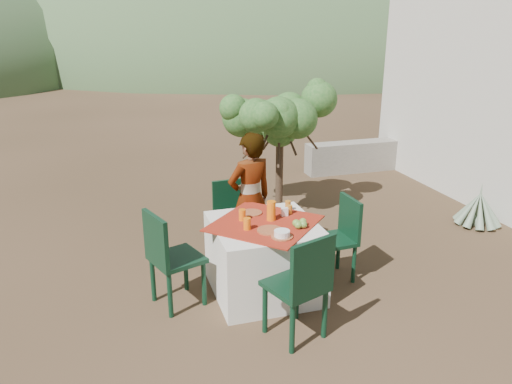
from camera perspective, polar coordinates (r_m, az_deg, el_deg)
ground at (r=5.41m, az=-2.94°, el=-10.39°), size 160.00×160.00×0.00m
table at (r=5.10m, az=0.95°, el=-7.49°), size 1.30×1.30×0.76m
chair_far at (r=5.98m, az=-2.86°, el=-2.38°), size 0.41×0.41×0.86m
chair_near at (r=4.30m, az=5.29°, el=-10.36°), size 0.59×0.59×0.99m
chair_left at (r=4.84m, az=-9.95°, el=-7.12°), size 0.58×0.58×0.98m
chair_right at (r=5.39m, az=9.57°, el=-4.81°), size 0.44×0.44×0.90m
person at (r=5.58m, az=-0.68°, el=-0.81°), size 0.64×0.51×1.52m
shrub_tree at (r=6.99m, az=3.04°, el=7.88°), size 1.41×1.38×1.65m
agave at (r=7.42m, az=24.08°, el=-1.80°), size 0.62×0.63×0.67m
stone_wall at (r=9.57m, az=13.18°, el=4.14°), size 2.60×0.35×0.55m
hill_near_right at (r=42.73m, az=0.95°, el=15.49°), size 48.00×48.00×20.00m
hill_far_center at (r=56.71m, az=-20.65°, el=15.21°), size 60.00×60.00×24.00m
hill_far_right at (r=58.42m, az=13.44°, el=15.96°), size 36.00×36.00×14.00m
plate_far at (r=5.16m, az=-0.49°, el=-2.39°), size 0.21×0.21×0.01m
plate_near at (r=4.74m, az=1.60°, el=-4.40°), size 0.25×0.25×0.01m
glass_far at (r=4.98m, az=-1.58°, el=-2.62°), size 0.07×0.07×0.11m
glass_near at (r=4.76m, az=-1.02°, el=-3.65°), size 0.07×0.07×0.12m
juice_pitcher at (r=4.97m, az=1.75°, el=-2.15°), size 0.09×0.09×0.20m
bowl_plate at (r=4.62m, az=2.98°, el=-5.11°), size 0.21×0.21×0.01m
white_bowl at (r=4.61m, az=2.99°, el=-4.74°), size 0.15×0.15×0.05m
jar_left at (r=5.16m, az=3.85°, el=-2.00°), size 0.06×0.06×0.09m
jar_right at (r=5.27m, az=3.67°, el=-1.52°), size 0.06×0.06×0.10m
napkin_holder at (r=5.10m, az=3.28°, el=-2.29°), size 0.07×0.04×0.09m
fruit_cluster at (r=4.84m, az=5.06°, el=-3.62°), size 0.15×0.14×0.07m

